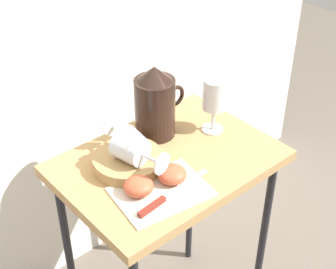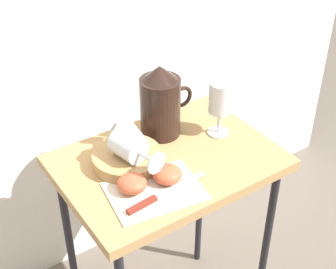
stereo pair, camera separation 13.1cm
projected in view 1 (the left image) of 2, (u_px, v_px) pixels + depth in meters
The scene contains 11 objects.
curtain_drape at pixel (66, 9), 1.49m from camera, with size 2.40×0.03×2.03m, color silver.
table at pixel (168, 181), 1.41m from camera, with size 0.59×0.42×0.72m.
linen_napkin at pixel (161, 192), 1.25m from camera, with size 0.23×0.17×0.00m, color beige.
basket_tray at pixel (128, 161), 1.32m from camera, with size 0.19×0.19×0.04m, color #AD8451.
pitcher at pixel (155, 107), 1.41m from camera, with size 0.17×0.12×0.22m.
wine_glass_upright at pixel (214, 97), 1.41m from camera, with size 0.07×0.07×0.17m.
wine_glass_tipped_near at pixel (131, 144), 1.29m from camera, with size 0.09×0.15×0.08m.
wine_glass_tipped_far at pixel (131, 149), 1.28m from camera, with size 0.10×0.16×0.07m.
apple_half_left at pixel (138, 186), 1.23m from camera, with size 0.08×0.08×0.04m, color #C15133.
apple_half_right at pixel (172, 174), 1.27m from camera, with size 0.08×0.08×0.04m, color #C15133.
knife at pixel (164, 199), 1.22m from camera, with size 0.24×0.04×0.01m.
Camera 1 is at (-0.71, -0.82, 1.56)m, focal length 53.28 mm.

